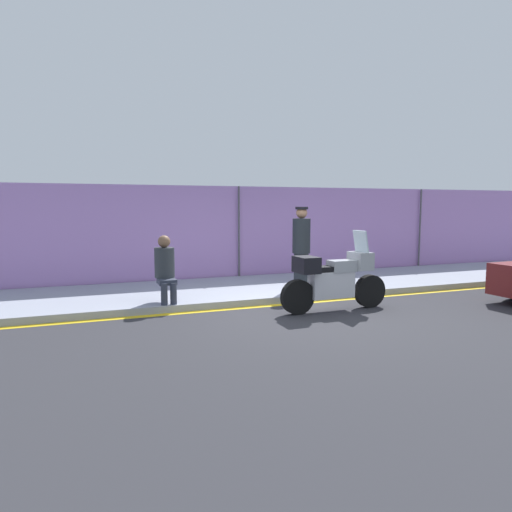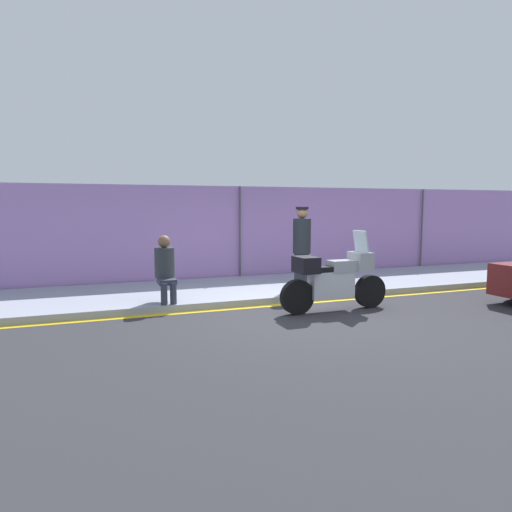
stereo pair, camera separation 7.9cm
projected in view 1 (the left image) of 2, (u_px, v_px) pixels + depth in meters
The scene contains 7 objects.
ground_plane at pixel (304, 312), 8.60m from camera, with size 120.00×120.00×0.00m, color #2D2D33.
sidewalk at pixel (260, 288), 10.76m from camera, with size 43.98×3.01×0.14m.
curb_paint_stripe at pixel (288, 304), 9.28m from camera, with size 43.98×0.18×0.01m.
storefront_fence at pixel (238, 234), 12.11m from camera, with size 41.78×0.17×2.51m.
motorcycle at pixel (334, 279), 8.65m from camera, with size 2.24×0.52×1.53m.
officer_standing at pixel (301, 246), 10.37m from camera, with size 0.41×0.41×1.84m.
person_seated_on_curb at pixel (165, 265), 8.86m from camera, with size 0.39×0.67×1.29m.
Camera 1 is at (-3.86, -7.56, 1.99)m, focal length 32.00 mm.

